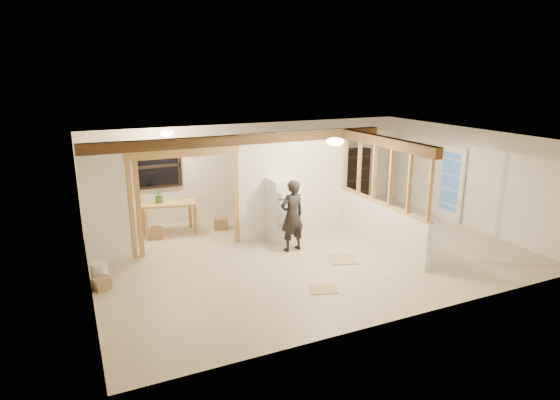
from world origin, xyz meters
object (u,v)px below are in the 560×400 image
refrigerator (283,210)px  work_table (169,218)px  shop_vac (97,232)px  woman (292,216)px  bookshelf (356,175)px

refrigerator → work_table: bearing=145.8°
work_table → shop_vac: work_table is taller
woman → bookshelf: size_ratio=0.99×
shop_vac → woman: bearing=-30.5°
work_table → shop_vac: size_ratio=2.39×
refrigerator → work_table: (-2.32, 1.58, -0.34)m
work_table → refrigerator: bearing=-22.2°
refrigerator → bookshelf: bookshelf is taller
woman → shop_vac: (-3.89, 2.29, -0.54)m
bookshelf → work_table: bearing=-173.8°
shop_vac → bookshelf: bookshelf is taller
work_table → shop_vac: bearing=-169.8°
work_table → woman: bearing=-33.0°
refrigerator → bookshelf: (3.46, 2.20, 0.07)m
refrigerator → bookshelf: size_ratio=0.91×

